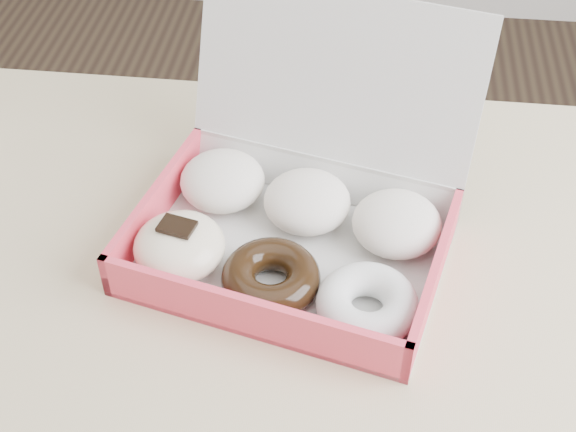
# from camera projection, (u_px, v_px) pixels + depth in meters

# --- Properties ---
(table) EXTENTS (1.20, 0.80, 0.75)m
(table) POSITION_uv_depth(u_px,v_px,m) (140.00, 334.00, 0.92)
(table) COLOR #CBB885
(table) RESTS_ON ground
(donut_box) EXTENTS (0.40, 0.38, 0.24)m
(donut_box) POSITION_uv_depth(u_px,v_px,m) (293.00, 220.00, 0.89)
(donut_box) COLOR silver
(donut_box) RESTS_ON table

